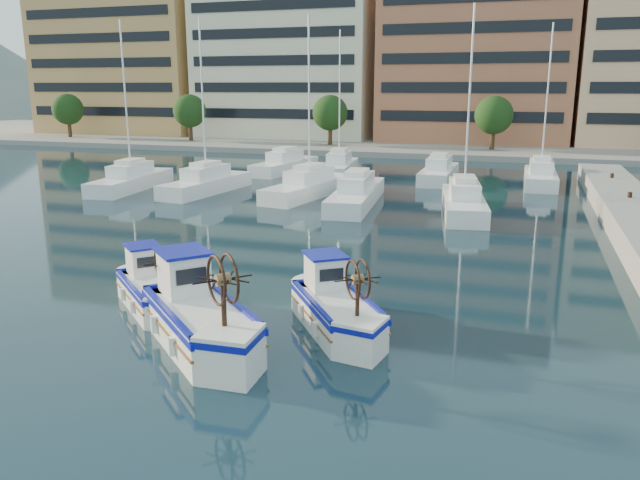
{
  "coord_description": "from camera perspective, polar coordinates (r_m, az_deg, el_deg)",
  "views": [
    {
      "loc": [
        7.27,
        -15.48,
        7.17
      ],
      "look_at": [
        0.17,
        6.3,
        1.5
      ],
      "focal_mm": 35.0,
      "sensor_mm": 36.0,
      "label": 1
    }
  ],
  "objects": [
    {
      "name": "ground",
      "position": [
        18.54,
        -6.63,
        -8.94
      ],
      "size": [
        300.0,
        300.0,
        0.0
      ],
      "primitive_type": "plane",
      "color": "#183040",
      "rests_on": "ground"
    },
    {
      "name": "waterfront",
      "position": [
        80.64,
        20.23,
        15.88
      ],
      "size": [
        180.0,
        40.0,
        25.6
      ],
      "color": "gray",
      "rests_on": "ground"
    },
    {
      "name": "yacht_marina",
      "position": [
        44.71,
        4.85,
        5.31
      ],
      "size": [
        41.56,
        22.28,
        11.5
      ],
      "color": "white",
      "rests_on": "ground"
    },
    {
      "name": "fishing_boat_a",
      "position": [
        21.44,
        -15.13,
        -4.22
      ],
      "size": [
        3.85,
        3.72,
        2.46
      ],
      "rotation": [
        0.0,
        0.0,
        0.83
      ],
      "color": "white",
      "rests_on": "ground"
    },
    {
      "name": "fishing_boat_b",
      "position": [
        18.14,
        -11.1,
        -6.69
      ],
      "size": [
        4.93,
        4.78,
        3.15
      ],
      "rotation": [
        0.0,
        0.0,
        0.82
      ],
      "color": "white",
      "rests_on": "ground"
    },
    {
      "name": "fishing_boat_c",
      "position": [
        18.87,
        1.41,
        -6.03
      ],
      "size": [
        3.79,
        4.33,
        2.67
      ],
      "rotation": [
        0.0,
        0.0,
        0.62
      ],
      "color": "white",
      "rests_on": "ground"
    }
  ]
}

